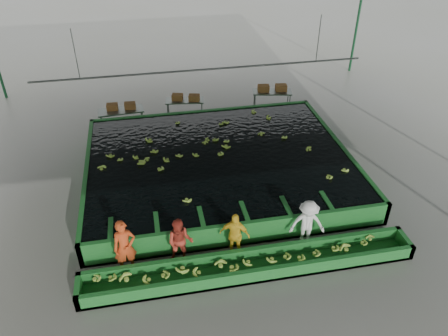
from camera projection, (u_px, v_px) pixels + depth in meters
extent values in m
plane|color=slate|center=(227.00, 198.00, 15.93)|extent=(80.00, 80.00, 0.00)
cube|color=slate|center=(227.00, 67.00, 13.12)|extent=(20.00, 22.00, 0.04)
cube|color=black|center=(219.00, 157.00, 16.67)|extent=(9.70, 7.70, 0.00)
cylinder|color=#59605B|center=(203.00, 70.00, 18.30)|extent=(0.08, 0.08, 14.00)
cylinder|color=#59605B|center=(75.00, 54.00, 16.93)|extent=(0.04, 0.04, 2.00)
cylinder|color=#59605B|center=(319.00, 39.00, 18.55)|extent=(0.04, 0.04, 2.00)
imported|color=#DC481B|center=(125.00, 247.00, 12.57)|extent=(0.74, 0.56, 1.82)
imported|color=#AF3524|center=(180.00, 242.00, 12.88)|extent=(0.90, 0.77, 1.62)
imported|color=yellow|center=(235.00, 235.00, 13.16)|extent=(1.01, 0.73, 1.59)
imported|color=white|center=(307.00, 224.00, 13.50)|extent=(1.19, 0.82, 1.69)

